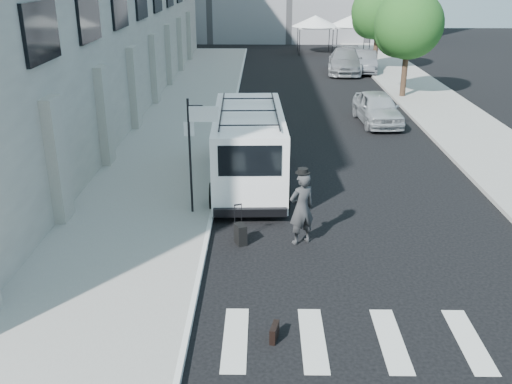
{
  "coord_description": "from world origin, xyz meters",
  "views": [
    {
      "loc": [
        -0.45,
        -12.78,
        7.17
      ],
      "look_at": [
        -0.64,
        1.94,
        1.3
      ],
      "focal_mm": 40.0,
      "sensor_mm": 36.0,
      "label": 1
    }
  ],
  "objects_px": {
    "parked_car_c": "(345,61)",
    "parked_car_a": "(377,108)",
    "suitcase": "(241,234)",
    "cargo_van": "(249,147)",
    "parked_car_b": "(364,62)",
    "businessman": "(302,208)",
    "briefcase": "(274,332)"
  },
  "relations": [
    {
      "from": "businessman",
      "to": "suitcase",
      "type": "relative_size",
      "value": 1.85
    },
    {
      "from": "suitcase",
      "to": "parked_car_b",
      "type": "height_order",
      "value": "parked_car_b"
    },
    {
      "from": "cargo_van",
      "to": "parked_car_a",
      "type": "relative_size",
      "value": 1.59
    },
    {
      "from": "parked_car_c",
      "to": "parked_car_a",
      "type": "bearing_deg",
      "value": -84.26
    },
    {
      "from": "suitcase",
      "to": "briefcase",
      "type": "bearing_deg",
      "value": -101.52
    },
    {
      "from": "suitcase",
      "to": "parked_car_a",
      "type": "distance_m",
      "value": 14.38
    },
    {
      "from": "suitcase",
      "to": "cargo_van",
      "type": "distance_m",
      "value": 4.85
    },
    {
      "from": "briefcase",
      "to": "cargo_van",
      "type": "xyz_separation_m",
      "value": [
        -0.74,
        9.07,
        1.17
      ]
    },
    {
      "from": "businessman",
      "to": "parked_car_a",
      "type": "relative_size",
      "value": 0.46
    },
    {
      "from": "briefcase",
      "to": "parked_car_a",
      "type": "distance_m",
      "value": 18.13
    },
    {
      "from": "suitcase",
      "to": "cargo_van",
      "type": "height_order",
      "value": "cargo_van"
    },
    {
      "from": "parked_car_a",
      "to": "parked_car_b",
      "type": "bearing_deg",
      "value": 79.35
    },
    {
      "from": "cargo_van",
      "to": "parked_car_b",
      "type": "distance_m",
      "value": 23.89
    },
    {
      "from": "briefcase",
      "to": "parked_car_c",
      "type": "xyz_separation_m",
      "value": [
        5.58,
        31.47,
        0.66
      ]
    },
    {
      "from": "briefcase",
      "to": "parked_car_c",
      "type": "relative_size",
      "value": 0.08
    },
    {
      "from": "parked_car_b",
      "to": "parked_car_c",
      "type": "bearing_deg",
      "value": -166.01
    },
    {
      "from": "briefcase",
      "to": "cargo_van",
      "type": "bearing_deg",
      "value": 107.47
    },
    {
      "from": "briefcase",
      "to": "cargo_van",
      "type": "height_order",
      "value": "cargo_van"
    },
    {
      "from": "briefcase",
      "to": "parked_car_c",
      "type": "distance_m",
      "value": 31.97
    },
    {
      "from": "businessman",
      "to": "suitcase",
      "type": "bearing_deg",
      "value": -24.11
    },
    {
      "from": "briefcase",
      "to": "parked_car_b",
      "type": "bearing_deg",
      "value": 90.32
    },
    {
      "from": "briefcase",
      "to": "cargo_van",
      "type": "relative_size",
      "value": 0.06
    },
    {
      "from": "parked_car_a",
      "to": "parked_car_c",
      "type": "xyz_separation_m",
      "value": [
        0.31,
        14.13,
        0.07
      ]
    },
    {
      "from": "cargo_van",
      "to": "parked_car_c",
      "type": "height_order",
      "value": "cargo_van"
    },
    {
      "from": "briefcase",
      "to": "parked_car_c",
      "type": "bearing_deg",
      "value": 92.73
    },
    {
      "from": "briefcase",
      "to": "parked_car_b",
      "type": "xyz_separation_m",
      "value": [
        7.0,
        31.66,
        0.59
      ]
    },
    {
      "from": "briefcase",
      "to": "parked_car_b",
      "type": "relative_size",
      "value": 0.1
    },
    {
      "from": "parked_car_a",
      "to": "parked_car_b",
      "type": "xyz_separation_m",
      "value": [
        1.72,
        14.32,
        -0.0
      ]
    },
    {
      "from": "businessman",
      "to": "parked_car_c",
      "type": "height_order",
      "value": "businessman"
    },
    {
      "from": "businessman",
      "to": "parked_car_b",
      "type": "height_order",
      "value": "businessman"
    },
    {
      "from": "parked_car_b",
      "to": "parked_car_c",
      "type": "xyz_separation_m",
      "value": [
        -1.42,
        -0.18,
        0.07
      ]
    },
    {
      "from": "businessman",
      "to": "briefcase",
      "type": "height_order",
      "value": "businessman"
    }
  ]
}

